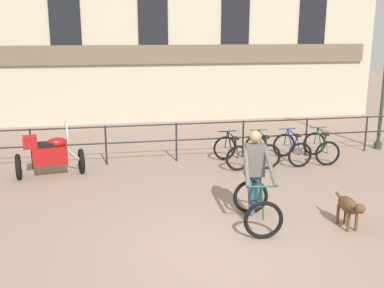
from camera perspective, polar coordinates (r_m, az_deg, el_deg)
The scene contains 10 objects.
ground_plane at distance 7.52m, azimuth 4.27°, elevation -13.07°, with size 60.00×60.00×0.00m, color gray.
canal_railing at distance 12.10m, azimuth -2.00°, elevation 1.08°, with size 15.05×0.05×1.05m.
building_facade at distance 17.56m, azimuth -5.12°, elevation 17.02°, with size 18.00×0.72×8.73m.
cyclist_with_bike at distance 8.24m, azimuth 8.11°, elevation -4.93°, with size 0.81×1.24×1.70m.
dog at distance 8.51m, azimuth 19.38°, elevation -7.51°, with size 0.25×0.93×0.59m.
parked_motorcycle at distance 11.37m, azimuth -17.68°, elevation -1.20°, with size 1.67×0.86×1.35m.
parked_bicycle_near_lamp at distance 11.84m, azimuth 5.02°, elevation -1.00°, with size 0.73×1.15×0.86m.
parked_bicycle_mid_left at distance 12.09m, azimuth 8.87°, elevation -0.80°, with size 0.68×1.12×0.86m.
parked_bicycle_mid_right at distance 12.40m, azimuth 12.55°, elevation -0.60°, with size 0.67×1.12×0.86m.
parked_bicycle_far_end at distance 12.75m, azimuth 16.04°, elevation -0.41°, with size 0.79×1.18×0.86m.
Camera 1 is at (-1.78, -6.46, 3.43)m, focal length 42.00 mm.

